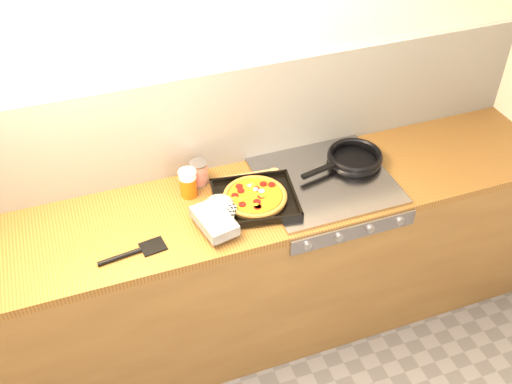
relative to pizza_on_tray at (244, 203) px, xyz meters
name	(u,v)px	position (x,y,z in m)	size (l,w,h in m)	color
room_shell	(212,122)	(-0.03, 0.35, 0.21)	(3.20, 3.20, 3.20)	white
counter_run	(236,271)	(-0.03, 0.06, -0.49)	(3.20, 0.62, 0.90)	brown
stovetop	(325,180)	(0.42, 0.06, -0.04)	(0.60, 0.56, 0.02)	#96969B
pizza_on_tray	(244,203)	(0.00, 0.00, 0.00)	(0.51, 0.41, 0.06)	black
frying_pan	(354,158)	(0.60, 0.13, 0.00)	(0.46, 0.32, 0.04)	black
tomato_can	(199,173)	(-0.13, 0.25, 0.02)	(0.09, 0.09, 0.12)	#A21C0D
juice_glass	(188,183)	(-0.20, 0.18, 0.03)	(0.10, 0.10, 0.13)	#EC570D
wooden_spoon	(255,173)	(0.13, 0.22, -0.03)	(0.30, 0.06, 0.02)	#B1794B
black_spatula	(134,253)	(-0.51, -0.10, -0.03)	(0.29, 0.10, 0.02)	black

